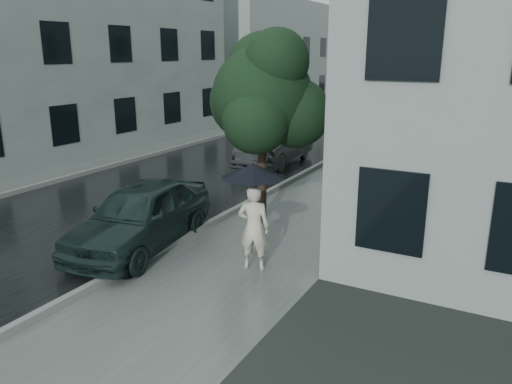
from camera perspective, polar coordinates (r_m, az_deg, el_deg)
The scene contains 14 objects.
ground at distance 9.69m, azimuth -7.46°, elevation -10.79°, with size 120.00×120.00×0.00m, color black.
sidewalk at distance 20.07m, azimuth 13.45°, elevation 2.98°, with size 3.50×60.00×0.01m, color slate.
kerb_near at distance 20.58m, azimuth 8.55°, elevation 3.75°, with size 0.15×60.00×0.15m, color slate.
asphalt_road at distance 21.98m, azimuth -0.08°, elevation 4.51°, with size 6.85×60.00×0.00m, color black.
kerb_far at distance 23.80m, azimuth -7.55°, elevation 5.43°, with size 0.15×60.00×0.15m, color slate.
sidewalk_far at distance 24.36m, azimuth -9.33°, elevation 5.42°, with size 1.70×60.00×0.01m, color #4C5451.
building_far_a at distance 24.13m, azimuth -24.34°, elevation 15.52°, with size 7.02×20.00×9.50m.
building_far_b at distance 41.54m, azimuth 1.17°, elevation 15.39°, with size 7.02×18.00×8.00m.
pedestrian at distance 10.06m, azimuth -0.26°, elevation -4.07°, with size 0.65×0.42×1.77m, color beige.
umbrella at distance 9.78m, azimuth -0.38°, elevation 2.44°, with size 1.38×1.38×1.31m.
street_tree at distance 12.58m, azimuth 0.95°, elevation 11.03°, with size 3.26×2.96×4.86m.
lamp_post at distance 20.88m, azimuth 11.46°, elevation 10.99°, with size 0.83×0.45×4.63m.
car_near at distance 11.56m, azimuth -13.03°, elevation -2.59°, with size 1.75×4.34×1.48m, color #172828.
car_far at distance 19.60m, azimuth 2.22°, elevation 5.38°, with size 1.61×4.61×1.52m, color #272A2D.
Camera 1 is at (5.15, -6.98, 4.32)m, focal length 35.00 mm.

